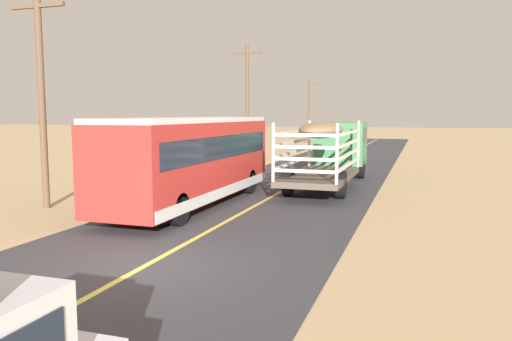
{
  "coord_description": "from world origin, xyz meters",
  "views": [
    {
      "loc": [
        5.73,
        -9.56,
        3.37
      ],
      "look_at": [
        0.0,
        7.66,
        1.31
      ],
      "focal_mm": 35.13,
      "sensor_mm": 36.0,
      "label": 1
    }
  ],
  "objects_px": {
    "livestock_truck": "(334,147)",
    "power_pole_far": "(309,108)",
    "power_pole_mid": "(247,98)",
    "power_pole_near": "(41,92)",
    "bus": "(192,158)"
  },
  "relations": [
    {
      "from": "livestock_truck",
      "to": "power_pole_far",
      "type": "bearing_deg",
      "value": 104.44
    },
    {
      "from": "livestock_truck",
      "to": "power_pole_mid",
      "type": "xyz_separation_m",
      "value": [
        -8.64,
        11.88,
        2.78
      ]
    },
    {
      "from": "power_pole_near",
      "to": "power_pole_mid",
      "type": "height_order",
      "value": "power_pole_mid"
    },
    {
      "from": "bus",
      "to": "power_pole_far",
      "type": "relative_size",
      "value": 1.33
    },
    {
      "from": "power_pole_mid",
      "to": "bus",
      "type": "bearing_deg",
      "value": -76.38
    },
    {
      "from": "livestock_truck",
      "to": "power_pole_far",
      "type": "distance_m",
      "value": 34.74
    },
    {
      "from": "livestock_truck",
      "to": "bus",
      "type": "xyz_separation_m",
      "value": [
        -3.9,
        -7.69,
        -0.04
      ]
    },
    {
      "from": "livestock_truck",
      "to": "power_pole_near",
      "type": "distance_m",
      "value": 13.28
    },
    {
      "from": "livestock_truck",
      "to": "power_pole_mid",
      "type": "bearing_deg",
      "value": 126.03
    },
    {
      "from": "livestock_truck",
      "to": "power_pole_near",
      "type": "xyz_separation_m",
      "value": [
        -8.64,
        -9.81,
        2.33
      ]
    },
    {
      "from": "bus",
      "to": "power_pole_mid",
      "type": "height_order",
      "value": "power_pole_mid"
    },
    {
      "from": "livestock_truck",
      "to": "power_pole_far",
      "type": "xyz_separation_m",
      "value": [
        -8.64,
        33.58,
        2.24
      ]
    },
    {
      "from": "power_pole_mid",
      "to": "power_pole_far",
      "type": "distance_m",
      "value": 21.7
    },
    {
      "from": "livestock_truck",
      "to": "bus",
      "type": "height_order",
      "value": "bus"
    },
    {
      "from": "livestock_truck",
      "to": "power_pole_near",
      "type": "height_order",
      "value": "power_pole_near"
    }
  ]
}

